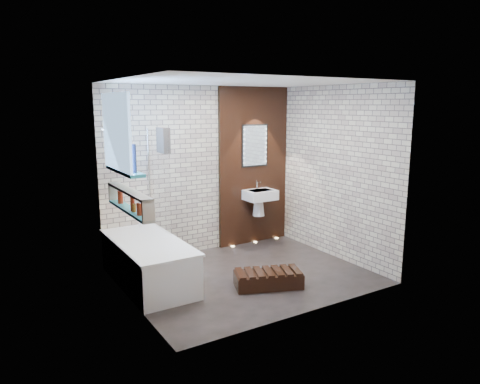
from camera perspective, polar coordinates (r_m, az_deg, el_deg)
ground at (r=6.29m, az=0.73°, el=-10.56°), size 3.20×3.20×0.00m
room_shell at (r=5.94m, az=0.76°, el=1.18°), size 3.24×3.20×2.60m
walnut_panel at (r=7.50m, az=1.72°, el=3.27°), size 1.30×0.06×2.60m
clerestory_window at (r=5.53m, az=-15.21°, el=6.35°), size 0.18×1.00×0.94m
display_niche at (r=5.45m, az=-13.84°, el=-1.10°), size 0.14×1.30×0.26m
bathtub at (r=6.07m, az=-11.55°, el=-8.69°), size 0.79×1.74×0.70m
bath_screen at (r=6.34m, az=-10.25°, el=1.46°), size 0.01×0.78×1.40m
towel at (r=6.08m, az=-9.71°, el=6.48°), size 0.10×0.26×0.34m
shower_head at (r=6.18m, az=-14.44°, el=7.76°), size 0.18×0.18×0.02m
washbasin at (r=7.43m, az=2.53°, el=-0.82°), size 0.50×0.36×0.58m
led_mirror at (r=7.43m, az=1.90°, el=5.91°), size 0.50×0.02×0.70m
walnut_step at (r=5.92m, az=3.60°, el=-11.04°), size 0.93×0.66×0.19m
niche_bottles at (r=5.45m, az=-13.79°, el=-1.40°), size 0.06×0.77×0.16m
sill_vases at (r=5.51m, az=-14.17°, el=3.73°), size 0.17×0.50×0.33m
floor_uplights at (r=7.73m, az=1.95°, el=-6.35°), size 0.96×0.06×0.01m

